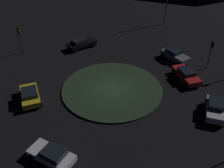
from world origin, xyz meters
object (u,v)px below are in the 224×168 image
at_px(car_grey, 175,55).
at_px(car_silver, 215,108).
at_px(car_white, 52,155).
at_px(car_yellow, 30,95).
at_px(car_red, 186,75).
at_px(traffic_light_northeast, 211,49).
at_px(car_black, 81,43).
at_px(traffic_light_northwest, 19,35).

bearing_deg(car_grey, car_silver, -25.16).
bearing_deg(car_silver, car_white, -51.80).
xyz_separation_m(car_grey, car_silver, (4.06, -10.88, 0.05)).
relative_size(car_yellow, car_white, 0.99).
xyz_separation_m(car_red, car_white, (-11.50, -14.93, -0.04)).
relative_size(car_white, traffic_light_northeast, 1.13).
height_order(car_black, traffic_light_northwest, traffic_light_northwest).
bearing_deg(car_silver, car_grey, -153.42).
relative_size(car_red, car_black, 1.07).
distance_m(car_black, traffic_light_northeast, 18.38).
bearing_deg(traffic_light_northeast, car_yellow, -3.25).
relative_size(car_grey, car_yellow, 0.95).
bearing_deg(car_yellow, car_white, -174.57).
bearing_deg(traffic_light_northeast, car_silver, 56.36).
xyz_separation_m(car_yellow, traffic_light_northwest, (-6.14, 10.19, 2.03)).
height_order(car_white, car_silver, car_silver).
distance_m(car_grey, car_red, 5.02).
relative_size(car_grey, car_red, 0.89).
relative_size(car_white, traffic_light_northwest, 1.13).
xyz_separation_m(car_red, traffic_light_northwest, (-23.18, 2.51, 2.03)).
relative_size(car_yellow, traffic_light_northwest, 1.12).
bearing_deg(traffic_light_northeast, car_grey, -50.41).
xyz_separation_m(car_black, traffic_light_northwest, (-7.93, -3.29, 2.03)).
height_order(car_black, traffic_light_northeast, traffic_light_northeast).
bearing_deg(car_silver, car_yellow, -79.15).
xyz_separation_m(car_white, car_silver, (14.17, 8.88, 0.09)).
distance_m(car_silver, traffic_light_northeast, 9.70).
height_order(car_grey, traffic_light_northwest, traffic_light_northwest).
height_order(car_grey, car_black, car_grey).
distance_m(car_yellow, car_silver, 19.77).
xyz_separation_m(car_grey, car_white, (-10.12, -19.76, -0.04)).
bearing_deg(car_white, car_black, -61.68).
bearing_deg(car_black, car_yellow, -144.47).
distance_m(car_red, car_white, 18.85).
bearing_deg(car_red, traffic_light_northeast, 112.08).
bearing_deg(traffic_light_northeast, car_red, 17.76).
bearing_deg(car_white, car_grey, -99.05).
bearing_deg(car_black, car_silver, -80.40).
bearing_deg(traffic_light_northwest, traffic_light_northeast, 25.57).
bearing_deg(car_grey, traffic_light_northeast, 26.44).
bearing_deg(car_grey, car_white, -72.73).
relative_size(car_black, car_silver, 1.10).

